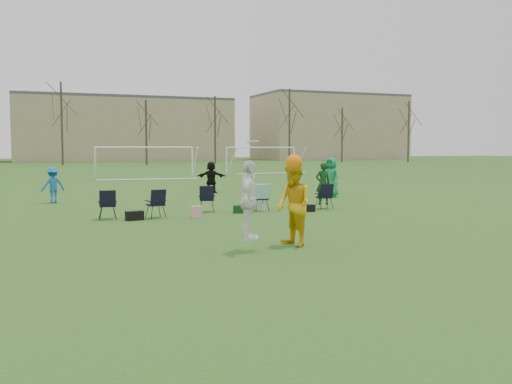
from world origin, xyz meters
name	(u,v)px	position (x,y,z in m)	size (l,w,h in m)	color
ground	(236,257)	(0.00, 0.00, 0.00)	(260.00, 260.00, 0.00)	#2D531A
fielder_blue	(53,185)	(-3.22, 14.24, 0.77)	(0.99, 0.57, 1.53)	#1861B5
fielder_green_far	(331,177)	(9.25, 12.50, 0.94)	(0.92, 0.60, 1.88)	#16804A
fielder_black	(211,177)	(4.66, 17.02, 0.82)	(1.52, 0.48, 1.64)	black
center_contest	(278,202)	(1.27, 0.69, 1.07)	(2.15, 1.41, 2.51)	white
sideline_setup	(235,198)	(2.79, 7.98, 0.53)	(8.83, 2.23, 1.79)	#0F3916
goal_mid	(145,154)	(4.00, 32.00, 1.92)	(7.40, 0.63, 2.46)	white
goal_right	(261,153)	(16.00, 38.00, 1.92)	(7.35, 1.14, 2.46)	white
tree_line	(64,128)	(0.24, 69.85, 5.09)	(110.28, 3.28, 11.40)	#382B21
building_row	(94,128)	(6.73, 96.00, 5.99)	(126.00, 16.00, 13.00)	tan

